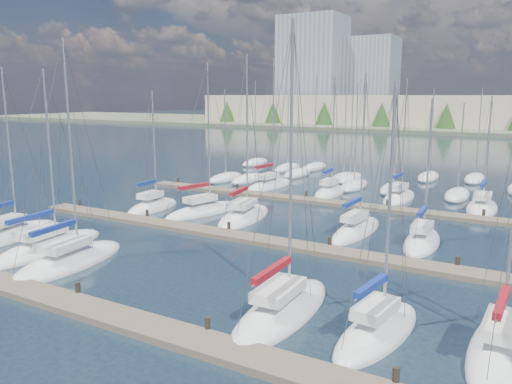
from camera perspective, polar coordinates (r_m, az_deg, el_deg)
The scene contains 21 objects.
ground at distance 75.54m, azimuth 17.69°, elevation 2.82°, with size 400.00×400.00×0.00m, color #1C2A38.
dock_near at distance 24.00m, azimuth -14.86°, elevation -13.90°, with size 44.00×1.93×1.10m.
dock_mid at distance 34.61m, azimuth 1.67°, elevation -5.71°, with size 44.00×1.93×1.10m.
dock_far at distance 47.04m, azimuth 9.77°, elevation -1.36°, with size 44.00×1.93×1.10m.
sailboat_f at distance 22.99m, azimuth 26.03°, elevation -15.78°, with size 2.51×7.96×11.48m.
sailboat_e at distance 22.73m, azimuth 13.72°, elevation -15.22°, with size 3.13×7.21×11.40m.
sailboat_j at distance 41.57m, azimuth -1.36°, elevation -2.80°, with size 4.22×8.78×14.08m.
sailboat_l at distance 36.29m, azimuth 18.43°, elevation -5.44°, with size 2.58×6.93×10.69m.
sailboat_b at distance 36.02m, azimuth -22.68°, elevation -5.88°, with size 3.52×9.29×12.50m.
sailboat_h at distance 45.92m, azimuth -11.72°, elevation -1.70°, with size 2.92×6.62×11.21m.
sailboat_d at distance 24.07m, azimuth 3.04°, elevation -13.37°, with size 2.88×8.74×14.14m.
sailboat_n at distance 55.46m, azimuth 1.54°, elevation 0.73°, with size 3.32×8.41×14.74m.
sailboat_c at distance 32.71m, azimuth -20.50°, elevation -7.39°, with size 4.04×8.80×14.12m.
sailboat_a at distance 40.05m, azimuth -26.40°, elevation -4.52°, with size 4.06×9.27×12.76m.
sailboat_p at distance 51.05m, azimuth 16.03°, elevation -0.62°, with size 2.56×7.26×12.44m.
sailboat_i at distance 43.65m, azimuth -5.96°, elevation -2.17°, with size 4.34×8.56×13.52m.
sailboat_o at distance 52.31m, azimuth 8.43°, elevation -0.02°, with size 2.77×6.73×12.64m.
sailboat_k at distance 38.08m, azimuth 11.40°, elevation -4.30°, with size 2.48×8.18×12.47m.
sailboat_q at distance 49.06m, azimuth 24.41°, elevation -1.66°, with size 2.75×7.32×10.77m.
distant_boats at distance 61.17m, azimuth 10.43°, elevation 1.61°, with size 36.93×20.75×13.30m.
shoreline at distance 165.55m, azimuth 20.11°, elevation 9.46°, with size 400.00×60.00×38.00m.
Camera 1 is at (15.64, -13.21, 10.13)m, focal length 35.00 mm.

